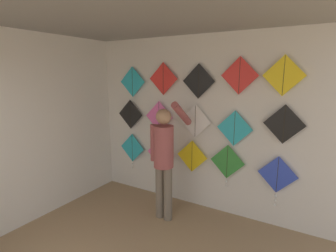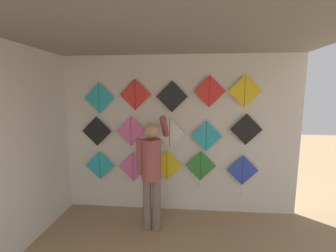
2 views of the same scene
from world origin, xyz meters
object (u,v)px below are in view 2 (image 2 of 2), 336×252
object	(u,v)px
kite_7	(170,133)
kite_11	(135,95)
kite_12	(172,96)
kite_0	(100,167)
kite_5	(97,131)
kite_3	(201,167)
kite_8	(206,136)
kite_1	(133,167)
kite_9	(246,129)
kite_10	(99,98)
kite_13	(209,91)
kite_14	(245,91)
kite_2	(167,165)
shopkeeper	(152,167)
kite_4	(242,172)
kite_6	(131,131)

from	to	relation	value
kite_7	kite_11	world-z (taller)	kite_11
kite_7	kite_12	bearing A→B (deg)	0.00
kite_0	kite_5	size ratio (longest dim) A/B	1.26
kite_3	kite_8	distance (m)	0.57
kite_1	kite_11	world-z (taller)	kite_11
kite_9	kite_10	world-z (taller)	kite_10
kite_11	kite_5	bearing A→B (deg)	180.00
kite_11	kite_12	bearing A→B (deg)	0.00
kite_12	kite_13	size ratio (longest dim) A/B	1.00
kite_3	kite_12	bearing A→B (deg)	179.92
kite_13	kite_5	bearing A→B (deg)	180.00
kite_1	kite_14	size ratio (longest dim) A/B	1.00
kite_1	kite_13	world-z (taller)	kite_13
kite_14	kite_0	bearing A→B (deg)	-179.98
kite_8	kite_10	distance (m)	2.00
kite_2	kite_9	world-z (taller)	kite_9
kite_3	kite_13	bearing A→B (deg)	0.34
shopkeeper	kite_4	size ratio (longest dim) A/B	2.44
kite_5	kite_9	size ratio (longest dim) A/B	1.00
kite_14	kite_3	bearing A→B (deg)	-179.94
kite_4	kite_12	distance (m)	1.81
kite_0	kite_5	world-z (taller)	kite_5
kite_10	kite_12	bearing A→B (deg)	0.00
kite_4	kite_14	world-z (taller)	kite_14
kite_7	kite_2	bearing A→B (deg)	180.00
kite_7	kite_9	bearing A→B (deg)	0.00
kite_0	kite_4	world-z (taller)	kite_0
kite_0	kite_3	bearing A→B (deg)	0.00
kite_5	kite_6	world-z (taller)	kite_6
kite_5	kite_13	world-z (taller)	kite_13
kite_0	kite_3	distance (m)	1.85
kite_2	kite_3	world-z (taller)	kite_3
kite_4	kite_8	world-z (taller)	kite_8
kite_10	kite_11	bearing A→B (deg)	0.00
kite_9	shopkeeper	bearing A→B (deg)	-159.24
kite_3	kite_4	size ratio (longest dim) A/B	0.91
kite_5	kite_7	world-z (taller)	kite_5
kite_5	kite_14	distance (m)	2.67
kite_5	kite_8	world-z (taller)	kite_5
kite_13	kite_7	bearing A→B (deg)	180.00
kite_6	kite_4	bearing A→B (deg)	-0.03
kite_13	kite_10	bearing A→B (deg)	180.00
kite_8	kite_12	world-z (taller)	kite_12
kite_0	kite_13	world-z (taller)	kite_13
kite_1	kite_5	distance (m)	0.92
kite_0	kite_14	xyz separation A→B (m)	(2.55, 0.00, 1.38)
kite_0	kite_10	xyz separation A→B (m)	(0.05, 0.00, 1.26)
shopkeeper	kite_2	xyz separation A→B (m)	(0.18, 0.58, -0.16)
kite_2	kite_8	bearing A→B (deg)	0.00
kite_1	kite_13	distance (m)	1.91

